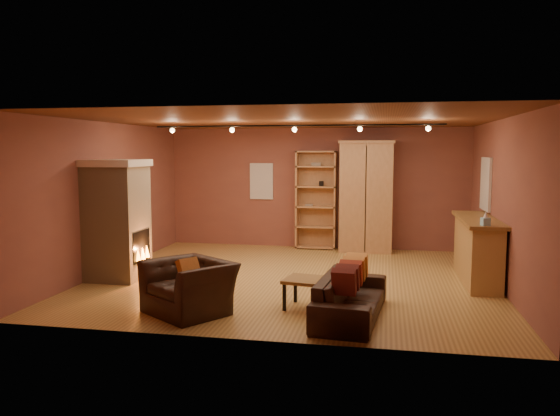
% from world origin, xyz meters
% --- Properties ---
extents(floor, '(7.00, 7.00, 0.00)m').
position_xyz_m(floor, '(0.00, 0.00, 0.00)').
color(floor, olive).
rests_on(floor, ground).
extents(ceiling, '(7.00, 7.00, 0.00)m').
position_xyz_m(ceiling, '(0.00, 0.00, 2.80)').
color(ceiling, brown).
rests_on(ceiling, back_wall).
extents(back_wall, '(7.00, 0.02, 2.80)m').
position_xyz_m(back_wall, '(0.00, 3.25, 1.40)').
color(back_wall, brown).
rests_on(back_wall, floor).
extents(left_wall, '(0.02, 6.50, 2.80)m').
position_xyz_m(left_wall, '(-3.50, 0.00, 1.40)').
color(left_wall, brown).
rests_on(left_wall, floor).
extents(right_wall, '(0.02, 6.50, 2.80)m').
position_xyz_m(right_wall, '(3.50, 0.00, 1.40)').
color(right_wall, brown).
rests_on(right_wall, floor).
extents(fireplace, '(1.01, 0.98, 2.12)m').
position_xyz_m(fireplace, '(-3.04, -0.60, 1.06)').
color(fireplace, '#C3AE87').
rests_on(fireplace, floor).
extents(back_window, '(0.56, 0.04, 0.86)m').
position_xyz_m(back_window, '(-1.30, 3.23, 1.55)').
color(back_window, silver).
rests_on(back_window, back_wall).
extents(bookcase, '(0.93, 0.36, 2.27)m').
position_xyz_m(bookcase, '(0.03, 3.13, 1.16)').
color(bookcase, tan).
rests_on(bookcase, floor).
extents(armoire, '(1.23, 0.70, 2.50)m').
position_xyz_m(armoire, '(1.18, 2.93, 1.25)').
color(armoire, tan).
rests_on(armoire, floor).
extents(bar_counter, '(0.62, 2.33, 1.11)m').
position_xyz_m(bar_counter, '(3.20, 0.43, 0.57)').
color(bar_counter, tan).
rests_on(bar_counter, floor).
extents(tissue_box, '(0.13, 0.13, 0.21)m').
position_xyz_m(tissue_box, '(3.15, -0.56, 1.20)').
color(tissue_box, '#8CC8E0').
rests_on(tissue_box, bar_counter).
extents(right_window, '(0.05, 0.90, 1.00)m').
position_xyz_m(right_window, '(3.47, 1.40, 1.65)').
color(right_window, silver).
rests_on(right_window, right_wall).
extents(loveseat, '(0.77, 2.02, 0.80)m').
position_xyz_m(loveseat, '(1.17, -2.10, 0.40)').
color(loveseat, black).
rests_on(loveseat, floor).
extents(armchair, '(1.34, 1.24, 0.98)m').
position_xyz_m(armchair, '(-1.07, -2.33, 0.49)').
color(armchair, black).
rests_on(armchair, floor).
extents(coffee_table, '(0.67, 0.67, 0.44)m').
position_xyz_m(coffee_table, '(0.50, -1.78, 0.37)').
color(coffee_table, olive).
rests_on(coffee_table, floor).
extents(track_rail, '(5.20, 0.09, 0.13)m').
position_xyz_m(track_rail, '(0.00, 0.20, 2.69)').
color(track_rail, black).
rests_on(track_rail, ceiling).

